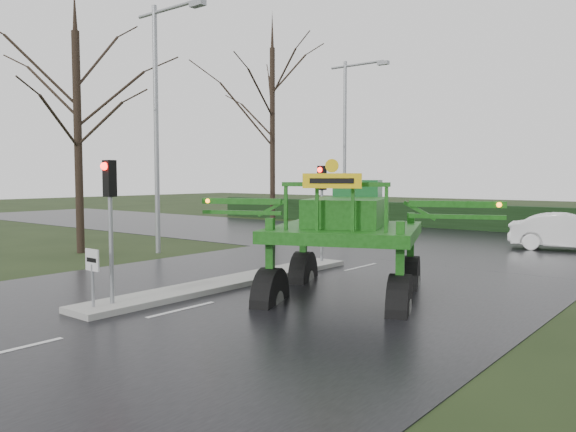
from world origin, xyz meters
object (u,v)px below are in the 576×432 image
Objects in this scene: street_light_left_near at (161,106)px; crop_sprayer at (273,218)px; white_sedan at (568,251)px; street_light_left_far at (349,129)px; traffic_signal_near at (110,200)px; keep_left_sign at (92,268)px; traffic_signal_mid at (322,192)px.

crop_sprayer is (9.21, -3.89, -3.89)m from street_light_left_near.
crop_sprayer is at bearing 155.02° from white_sedan.
crop_sprayer is at bearing -22.89° from street_light_left_near.
crop_sprayer is (9.21, -17.89, -3.89)m from street_light_left_far.
street_light_left_near is 1.00× the size of street_light_left_far.
traffic_signal_near is at bearing -71.83° from street_light_left_far.
keep_left_sign is 0.14× the size of street_light_left_far.
traffic_signal_mid is at bearing 91.08° from crop_sprayer.
traffic_signal_mid is 11.80m from white_sedan.
white_sedan is (5.84, 18.91, -1.06)m from keep_left_sign.
traffic_signal_mid is (0.00, 8.50, 0.00)m from traffic_signal_near.
keep_left_sign is 1.61m from traffic_signal_near.
traffic_signal_near is 0.74× the size of white_sedan.
keep_left_sign is at bearing -72.22° from street_light_left_far.
street_light_left_near is at bearing 134.53° from traffic_signal_near.
street_light_left_near reaches higher than traffic_signal_mid.
traffic_signal_mid is 14.68m from street_light_left_far.
street_light_left_far reaches higher than white_sedan.
street_light_left_far is 14.31m from white_sedan.
crop_sprayer is at bearing 57.31° from keep_left_sign.
crop_sprayer is at bearing -66.69° from traffic_signal_mid.
keep_left_sign is 11.32m from street_light_left_near.
street_light_left_far reaches higher than keep_left_sign.
traffic_signal_near reaches higher than keep_left_sign.
traffic_signal_mid is 0.35× the size of street_light_left_near.
traffic_signal_mid is 7.83m from street_light_left_near.
traffic_signal_mid reaches higher than keep_left_sign.
street_light_left_far reaches higher than traffic_signal_mid.
traffic_signal_near is 22.37m from street_light_left_far.
traffic_signal_near is 19.50m from white_sedan.
white_sedan is at bearing 72.41° from traffic_signal_near.
traffic_signal_near is 1.00× the size of traffic_signal_mid.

